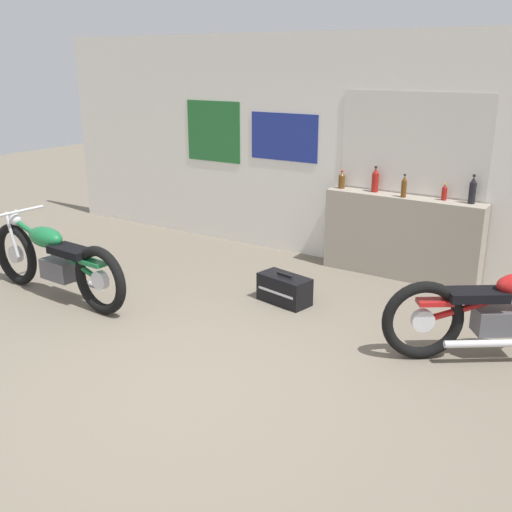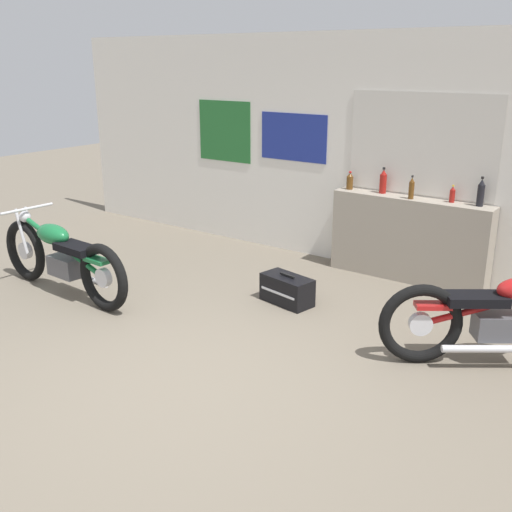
{
  "view_description": "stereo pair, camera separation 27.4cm",
  "coord_description": "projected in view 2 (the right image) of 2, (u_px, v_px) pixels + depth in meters",
  "views": [
    {
      "loc": [
        2.71,
        -3.19,
        2.47
      ],
      "look_at": [
        -0.22,
        1.33,
        0.7
      ],
      "focal_mm": 42.0,
      "sensor_mm": 36.0,
      "label": 1
    },
    {
      "loc": [
        2.93,
        -3.04,
        2.47
      ],
      "look_at": [
        -0.22,
        1.33,
        0.7
      ],
      "focal_mm": 42.0,
      "sensor_mm": 36.0,
      "label": 2
    }
  ],
  "objects": [
    {
      "name": "motorcycle_green",
      "position": [
        62.0,
        257.0,
        6.51
      ],
      "size": [
        2.17,
        0.64,
        0.89
      ],
      "color": "black",
      "rests_on": "ground_plane"
    },
    {
      "name": "wall_back",
      "position": [
        383.0,
        155.0,
        7.04
      ],
      "size": [
        10.0,
        0.07,
        2.8
      ],
      "color": "silver",
      "rests_on": "ground_plane"
    },
    {
      "name": "hard_case_black",
      "position": [
        287.0,
        290.0,
        6.35
      ],
      "size": [
        0.61,
        0.38,
        0.32
      ],
      "color": "black",
      "rests_on": "ground_plane"
    },
    {
      "name": "bottle_leftmost",
      "position": [
        350.0,
        181.0,
        7.22
      ],
      "size": [
        0.08,
        0.08,
        0.22
      ],
      "color": "#5B3814",
      "rests_on": "sill_counter"
    },
    {
      "name": "sill_counter",
      "position": [
        409.0,
        239.0,
        6.93
      ],
      "size": [
        1.86,
        0.28,
        0.98
      ],
      "color": "gray",
      "rests_on": "ground_plane"
    },
    {
      "name": "bottle_right_center",
      "position": [
        452.0,
        195.0,
        6.55
      ],
      "size": [
        0.06,
        0.06,
        0.19
      ],
      "color": "maroon",
      "rests_on": "sill_counter"
    },
    {
      "name": "bottle_rightmost",
      "position": [
        481.0,
        193.0,
        6.37
      ],
      "size": [
        0.08,
        0.08,
        0.32
      ],
      "color": "black",
      "rests_on": "sill_counter"
    },
    {
      "name": "ground_plane",
      "position": [
        180.0,
        387.0,
        4.74
      ],
      "size": [
        24.0,
        24.0,
        0.0
      ],
      "primitive_type": "plane",
      "color": "#706656"
    },
    {
      "name": "bottle_left_center",
      "position": [
        383.0,
        182.0,
        6.99
      ],
      "size": [
        0.08,
        0.08,
        0.31
      ],
      "color": "maroon",
      "rests_on": "sill_counter"
    },
    {
      "name": "motorcycle_red",
      "position": [
        509.0,
        317.0,
        5.01
      ],
      "size": [
        1.84,
        1.34,
        0.89
      ],
      "color": "black",
      "rests_on": "ground_plane"
    },
    {
      "name": "bottle_center",
      "position": [
        411.0,
        189.0,
        6.71
      ],
      "size": [
        0.06,
        0.06,
        0.27
      ],
      "color": "#5B3814",
      "rests_on": "sill_counter"
    }
  ]
}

